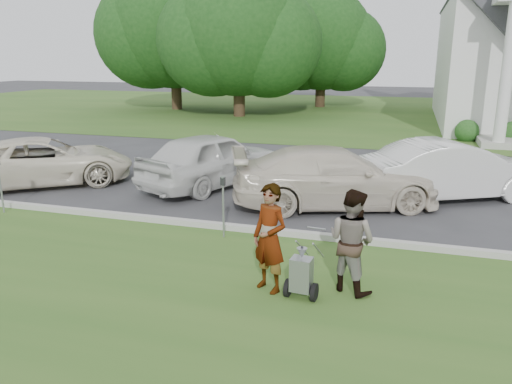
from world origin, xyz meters
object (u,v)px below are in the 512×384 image
at_px(tree_far, 174,30).
at_px(tree_back, 322,45).
at_px(car_b, 212,159).
at_px(person_right, 351,241).
at_px(car_a, 45,161).
at_px(car_d, 452,170).
at_px(striping_cart, 302,275).
at_px(tree_left, 238,36).
at_px(person_left, 270,239).
at_px(parking_meter_near, 223,200).
at_px(car_c, 335,177).

height_order(tree_far, tree_back, tree_far).
distance_m(tree_back, car_b, 26.05).
bearing_deg(person_right, car_a, 3.46).
xyz_separation_m(car_b, car_d, (6.89, 0.61, -0.02)).
distance_m(tree_far, striping_cart, 31.72).
bearing_deg(tree_far, tree_left, -26.56).
distance_m(tree_back, person_left, 32.67).
bearing_deg(person_left, tree_back, 126.44).
distance_m(striping_cart, person_left, 0.79).
distance_m(car_b, car_d, 6.92).
relative_size(tree_left, person_left, 5.73).
height_order(tree_far, person_right, tree_far).
bearing_deg(parking_meter_near, tree_back, 96.02).
bearing_deg(car_b, person_right, 151.91).
xyz_separation_m(parking_meter_near, car_a, (-6.97, 2.86, -0.14)).
distance_m(tree_far, car_b, 24.07).
height_order(striping_cart, car_b, car_b).
height_order(person_right, car_d, person_right).
xyz_separation_m(tree_back, person_left, (4.80, -32.10, -3.80)).
bearing_deg(car_b, car_d, -152.33).
distance_m(tree_left, person_right, 26.10).
relative_size(striping_cart, car_c, 0.20).
height_order(parking_meter_near, car_b, car_b).
bearing_deg(person_left, car_c, 114.53).
bearing_deg(car_c, person_left, 155.17).
relative_size(person_left, car_b, 0.38).
relative_size(tree_back, car_b, 1.95).
bearing_deg(striping_cart, person_left, 171.73).
relative_size(person_left, car_c, 0.34).
xyz_separation_m(tree_left, tree_far, (-6.00, 3.00, 0.58)).
height_order(tree_far, car_d, tree_far).
bearing_deg(car_c, tree_far, 13.32).
xyz_separation_m(person_left, car_c, (0.32, 5.31, -0.14)).
xyz_separation_m(person_right, car_b, (-4.88, 5.97, -0.05)).
xyz_separation_m(tree_far, car_b, (11.22, -20.73, -4.85)).
relative_size(tree_left, car_d, 2.14).
xyz_separation_m(tree_left, striping_cart, (9.38, -24.23, -4.70)).
distance_m(person_right, car_a, 10.95).
bearing_deg(tree_back, tree_far, -153.44).
xyz_separation_m(tree_far, car_a, (6.18, -22.06, -4.96)).
height_order(tree_back, car_c, tree_back).
relative_size(parking_meter_near, car_c, 0.26).
distance_m(striping_cart, car_a, 10.56).
xyz_separation_m(person_right, car_c, (-0.98, 4.91, -0.10)).
relative_size(tree_far, person_right, 6.58).
bearing_deg(parking_meter_near, tree_left, 108.07).
bearing_deg(striping_cart, car_c, 97.78).
relative_size(tree_back, striping_cart, 9.05).
bearing_deg(tree_back, parking_meter_near, -83.98).
xyz_separation_m(person_right, car_d, (2.02, 6.57, -0.07)).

